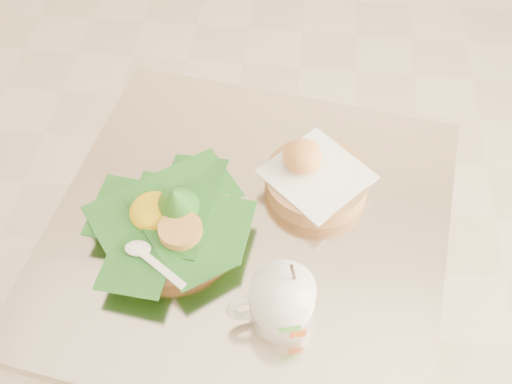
# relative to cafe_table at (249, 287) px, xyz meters

# --- Properties ---
(cafe_table) EXTENTS (0.80, 0.80, 0.75)m
(cafe_table) POSITION_rel_cafe_table_xyz_m (0.00, 0.00, 0.00)
(cafe_table) COLOR gray
(cafe_table) RESTS_ON floor
(rice_basket) EXTENTS (0.28, 0.28, 0.14)m
(rice_basket) POSITION_rel_cafe_table_xyz_m (-0.13, -0.03, 0.26)
(rice_basket) COLOR #A57647
(rice_basket) RESTS_ON cafe_table
(bread_basket) EXTENTS (0.23, 0.23, 0.10)m
(bread_basket) POSITION_rel_cafe_table_xyz_m (0.11, 0.10, 0.25)
(bread_basket) COLOR #A57647
(bread_basket) RESTS_ON cafe_table
(coffee_mug) EXTENTS (0.14, 0.11, 0.18)m
(coffee_mug) POSITION_rel_cafe_table_xyz_m (0.07, -0.17, 0.27)
(coffee_mug) COLOR white
(coffee_mug) RESTS_ON cafe_table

